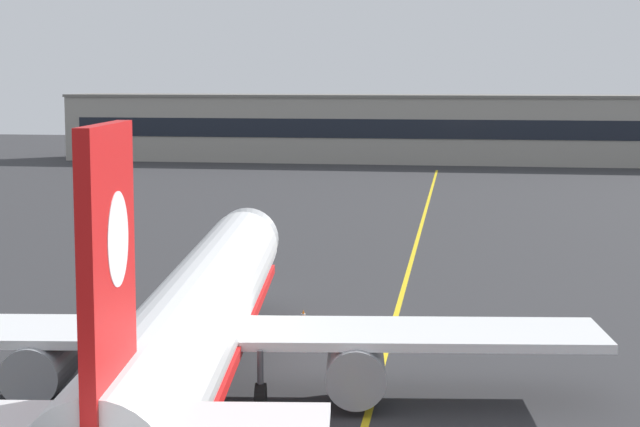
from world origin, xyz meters
The scene contains 4 objects.
taxiway_centreline centered at (0.00, 30.00, 0.00)m, with size 0.30×180.00×0.01m, color yellow.
airliner_foreground centered at (-5.74, 7.98, 3.37)m, with size 32.36×41.43×11.65m.
safety_cone_by_nose_gear centered at (-4.50, 23.41, 0.26)m, with size 0.44×0.44×0.55m.
terminal_building centered at (-2.75, 134.04, 5.08)m, with size 118.61×12.40×10.15m.
Camera 1 is at (6.41, -33.24, 12.78)m, focal length 62.40 mm.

